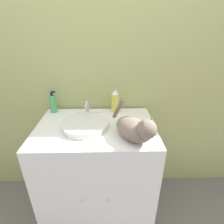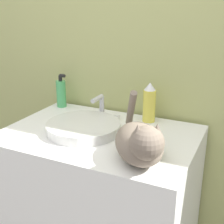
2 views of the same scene
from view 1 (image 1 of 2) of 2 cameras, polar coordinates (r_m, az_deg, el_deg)
wall_back at (r=1.45m, az=-5.17°, el=15.85°), size 6.00×0.05×2.50m
vanity_cabinet at (r=1.52m, az=-4.69°, el=-18.68°), size 0.85×0.61×0.86m
sink_basin at (r=1.24m, az=-8.79°, el=-4.05°), size 0.33×0.33×0.04m
faucet at (r=1.38m, az=-8.07°, el=0.73°), size 0.19×0.11×0.13m
cat at (r=1.08m, az=7.63°, el=-5.32°), size 0.29×0.36×0.23m
soap_bottle at (r=1.50m, az=-18.71°, el=2.67°), size 0.06×0.05×0.18m
spray_bottle at (r=1.42m, az=1.07°, el=3.51°), size 0.06×0.06×0.19m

